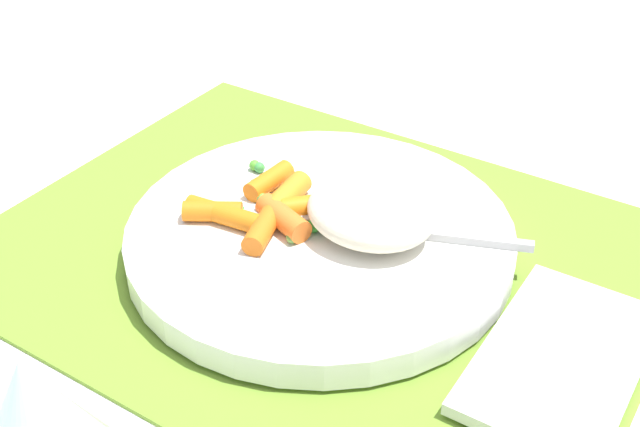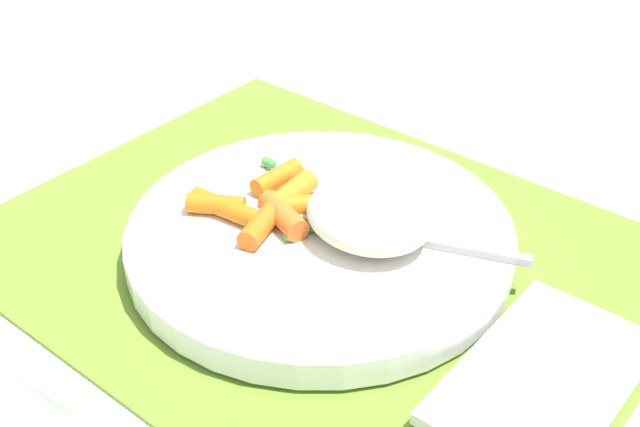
{
  "view_description": "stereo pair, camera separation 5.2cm",
  "coord_description": "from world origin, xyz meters",
  "px_view_note": "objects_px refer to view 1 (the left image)",
  "views": [
    {
      "loc": [
        -0.25,
        0.38,
        0.35
      ],
      "look_at": [
        0.0,
        0.0,
        0.04
      ],
      "focal_mm": 46.52,
      "sensor_mm": 36.0,
      "label": 1
    },
    {
      "loc": [
        -0.29,
        0.35,
        0.35
      ],
      "look_at": [
        0.0,
        0.0,
        0.04
      ],
      "focal_mm": 46.52,
      "sensor_mm": 36.0,
      "label": 2
    }
  ],
  "objects_px": {
    "plate": "(320,237)",
    "carrot_portion": "(267,208)",
    "fork": "(351,226)",
    "rice_mound": "(370,212)",
    "napkin": "(561,359)"
  },
  "relations": [
    {
      "from": "plate",
      "to": "carrot_portion",
      "type": "height_order",
      "value": "carrot_portion"
    },
    {
      "from": "napkin",
      "to": "plate",
      "type": "bearing_deg",
      "value": -5.59
    },
    {
      "from": "plate",
      "to": "fork",
      "type": "relative_size",
      "value": 1.4
    },
    {
      "from": "rice_mound",
      "to": "napkin",
      "type": "distance_m",
      "value": 0.15
    },
    {
      "from": "fork",
      "to": "napkin",
      "type": "height_order",
      "value": "fork"
    },
    {
      "from": "plate",
      "to": "fork",
      "type": "distance_m",
      "value": 0.02
    },
    {
      "from": "rice_mound",
      "to": "napkin",
      "type": "xyz_separation_m",
      "value": [
        -0.14,
        0.03,
        -0.03
      ]
    },
    {
      "from": "fork",
      "to": "rice_mound",
      "type": "bearing_deg",
      "value": -165.85
    },
    {
      "from": "rice_mound",
      "to": "fork",
      "type": "bearing_deg",
      "value": 14.15
    },
    {
      "from": "rice_mound",
      "to": "carrot_portion",
      "type": "distance_m",
      "value": 0.07
    },
    {
      "from": "carrot_portion",
      "to": "fork",
      "type": "relative_size",
      "value": 0.51
    },
    {
      "from": "carrot_portion",
      "to": "napkin",
      "type": "height_order",
      "value": "carrot_portion"
    },
    {
      "from": "plate",
      "to": "fork",
      "type": "height_order",
      "value": "fork"
    },
    {
      "from": "carrot_portion",
      "to": "fork",
      "type": "xyz_separation_m",
      "value": [
        -0.06,
        -0.02,
        -0.0
      ]
    },
    {
      "from": "rice_mound",
      "to": "napkin",
      "type": "bearing_deg",
      "value": 168.94
    }
  ]
}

